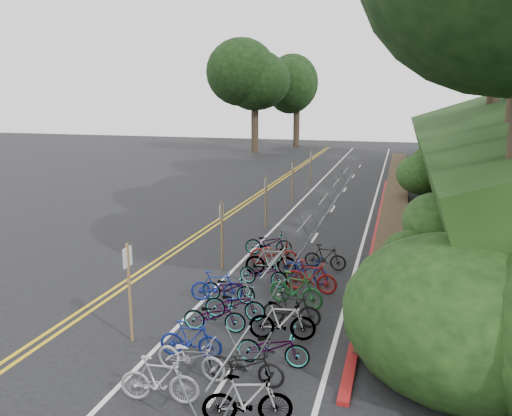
{
  "coord_description": "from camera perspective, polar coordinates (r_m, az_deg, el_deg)",
  "views": [
    {
      "loc": [
        6.5,
        -11.02,
        6.08
      ],
      "look_at": [
        0.57,
        9.45,
        1.3
      ],
      "focal_mm": 35.0,
      "sensor_mm": 36.0,
      "label": 1
    }
  ],
  "objects": [
    {
      "name": "ground",
      "position": [
        14.16,
        -13.32,
        -13.14
      ],
      "size": [
        120.0,
        120.0,
        0.0
      ],
      "primitive_type": "plane",
      "color": "black",
      "rests_on": "ground"
    },
    {
      "name": "red_curb",
      "position": [
        23.8,
        13.71,
        -2.4
      ],
      "size": [
        0.25,
        28.0,
        0.1
      ],
      "primitive_type": "cube",
      "color": "maroon",
      "rests_on": "ground"
    },
    {
      "name": "signpost_near",
      "position": [
        12.91,
        -14.29,
        -8.66
      ],
      "size": [
        0.08,
        0.4,
        2.58
      ],
      "color": "brown",
      "rests_on": "ground"
    },
    {
      "name": "bike_front",
      "position": [
        15.29,
        -4.5,
        -8.88
      ],
      "size": [
        0.78,
        1.66,
        0.96
      ],
      "primitive_type": "imported",
      "rotation": [
        0.0,
        0.0,
        1.78
      ],
      "color": "navy",
      "rests_on": "ground"
    },
    {
      "name": "bike_rack_front",
      "position": [
        10.49,
        -2.9,
        -17.75
      ],
      "size": [
        1.09,
        2.62,
        1.07
      ],
      "color": "gray",
      "rests_on": "ground"
    },
    {
      "name": "signposts_rest",
      "position": [
        26.12,
        2.85,
        2.37
      ],
      "size": [
        0.08,
        18.4,
        2.5
      ],
      "color": "brown",
      "rests_on": "ground"
    },
    {
      "name": "tree_cluster",
      "position": [
        33.66,
        23.11,
        21.07
      ],
      "size": [
        32.53,
        54.11,
        18.53
      ],
      "color": "#2D2319",
      "rests_on": "ground"
    },
    {
      "name": "bike_racks_rest",
      "position": [
        24.82,
        7.69,
        0.37
      ],
      "size": [
        1.14,
        23.0,
        1.17
      ],
      "color": "gray",
      "rests_on": "ground"
    },
    {
      "name": "bike_valet",
      "position": [
        14.47,
        0.65,
        -10.13
      ],
      "size": [
        3.2,
        12.0,
        1.07
      ],
      "color": "#9E9EA3",
      "rests_on": "ground"
    },
    {
      "name": "road_markings",
      "position": [
        22.74,
        0.61,
        -2.86
      ],
      "size": [
        7.47,
        80.0,
        0.01
      ],
      "color": "gold",
      "rests_on": "ground"
    }
  ]
}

